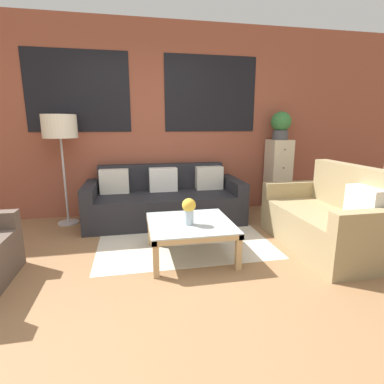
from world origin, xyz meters
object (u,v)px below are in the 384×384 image
object	(u,v)px
settee_vintage	(328,221)
coffee_table	(190,227)
drawer_cabinet	(278,175)
floor_lamp	(60,130)
flower_vase	(189,209)
potted_plant	(281,125)
couch_dark	(165,201)

from	to	relation	value
settee_vintage	coffee_table	size ratio (longest dim) A/B	1.75
drawer_cabinet	floor_lamp	bearing A→B (deg)	-178.04
floor_lamp	flower_vase	size ratio (longest dim) A/B	5.50
settee_vintage	drawer_cabinet	size ratio (longest dim) A/B	1.34
potted_plant	floor_lamp	bearing A→B (deg)	-178.04
settee_vintage	drawer_cabinet	xyz separation A→B (m)	(0.17, 1.56, 0.25)
floor_lamp	drawer_cabinet	distance (m)	3.27
coffee_table	drawer_cabinet	world-z (taller)	drawer_cabinet
couch_dark	settee_vintage	xyz separation A→B (m)	(1.68, -1.33, 0.03)
settee_vintage	couch_dark	bearing A→B (deg)	141.70
couch_dark	floor_lamp	xyz separation A→B (m)	(-1.34, 0.12, 1.00)
coffee_table	couch_dark	bearing A→B (deg)	95.87
couch_dark	coffee_table	xyz separation A→B (m)	(0.13, -1.25, 0.03)
potted_plant	flower_vase	size ratio (longest dim) A/B	1.59
floor_lamp	potted_plant	distance (m)	3.19
settee_vintage	coffee_table	world-z (taller)	settee_vintage
potted_plant	flower_vase	bearing A→B (deg)	-138.34
potted_plant	flower_vase	distance (m)	2.48
settee_vintage	coffee_table	bearing A→B (deg)	177.21
floor_lamp	drawer_cabinet	bearing A→B (deg)	1.96
floor_lamp	settee_vintage	bearing A→B (deg)	-25.63
coffee_table	drawer_cabinet	distance (m)	2.28
drawer_cabinet	potted_plant	distance (m)	0.79
coffee_table	drawer_cabinet	xyz separation A→B (m)	(1.72, 1.48, 0.24)
couch_dark	potted_plant	size ratio (longest dim) A/B	5.03
couch_dark	potted_plant	distance (m)	2.15
couch_dark	coffee_table	distance (m)	1.26
couch_dark	settee_vintage	distance (m)	2.14
couch_dark	settee_vintage	world-z (taller)	settee_vintage
settee_vintage	floor_lamp	bearing A→B (deg)	154.37
couch_dark	potted_plant	bearing A→B (deg)	7.21
couch_dark	flower_vase	xyz separation A→B (m)	(0.10, -1.32, 0.25)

